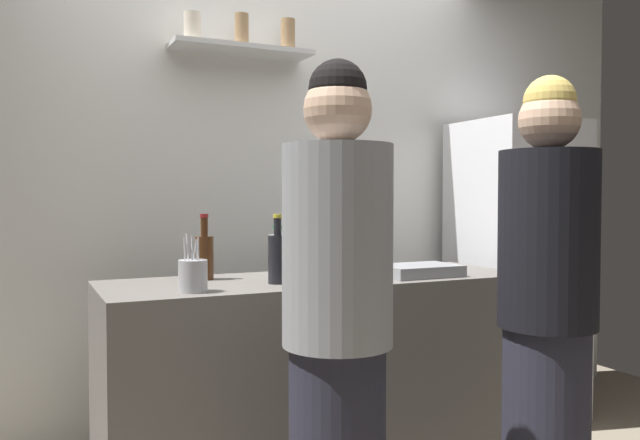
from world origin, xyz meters
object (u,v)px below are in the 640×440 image
wine_bottle_amber_glass (204,255)px  wine_bottle_green_glass (305,248)px  wine_bottle_dark_glass (278,257)px  refrigerator (516,268)px  person_grey_hoodie (337,333)px  water_bottle_plastic (279,252)px  baking_pan (419,270)px  person_blonde (547,316)px  utensil_holder (193,276)px

wine_bottle_amber_glass → wine_bottle_green_glass: wine_bottle_green_glass is taller
wine_bottle_amber_glass → wine_bottle_dark_glass: bearing=-46.4°
wine_bottle_dark_glass → wine_bottle_green_glass: (0.25, 0.29, 0.01)m
refrigerator → wine_bottle_dark_glass: (-1.61, -0.41, 0.16)m
person_grey_hoodie → wine_bottle_amber_glass: bearing=135.6°
wine_bottle_dark_glass → wine_bottle_green_glass: 0.38m
refrigerator → water_bottle_plastic: refrigerator is taller
baking_pan → person_grey_hoodie: (-0.72, -0.63, -0.09)m
person_blonde → person_grey_hoodie: bearing=91.9°
person_grey_hoodie → wine_bottle_dark_glass: bearing=119.5°
wine_bottle_dark_glass → person_grey_hoodie: 0.69m
water_bottle_plastic → person_blonde: bearing=-60.3°
wine_bottle_dark_glass → wine_bottle_green_glass: wine_bottle_green_glass is taller
baking_pan → wine_bottle_amber_glass: bearing=162.4°
wine_bottle_green_glass → person_blonde: person_blonde is taller
utensil_holder → person_grey_hoodie: (0.31, -0.58, -0.13)m
baking_pan → utensil_holder: size_ratio=1.56×
utensil_holder → wine_bottle_dark_glass: wine_bottle_dark_glass is taller
wine_bottle_dark_glass → water_bottle_plastic: size_ratio=1.27×
baking_pan → utensil_holder: 1.02m
utensil_holder → person_grey_hoodie: 0.66m
refrigerator → wine_bottle_green_glass: size_ratio=5.36×
wine_bottle_dark_glass → person_grey_hoodie: bearing=-95.3°
wine_bottle_amber_glass → person_grey_hoodie: size_ratio=0.17×
wine_bottle_dark_glass → wine_bottle_amber_glass: (-0.24, 0.25, -0.00)m
wine_bottle_green_glass → person_grey_hoodie: person_grey_hoodie is taller
baking_pan → wine_bottle_dark_glass: size_ratio=1.21×
water_bottle_plastic → person_grey_hoodie: size_ratio=0.13×
baking_pan → person_grey_hoodie: size_ratio=0.21×
refrigerator → water_bottle_plastic: (-1.48, -0.10, 0.15)m
refrigerator → wine_bottle_dark_glass: size_ratio=5.89×
baking_pan → wine_bottle_green_glass: size_ratio=1.10×
water_bottle_plastic → person_grey_hoodie: (-0.19, -0.98, -0.17)m
wine_bottle_dark_glass → utensil_holder: bearing=-166.9°
wine_bottle_dark_glass → wine_bottle_amber_glass: bearing=133.6°
utensil_holder → refrigerator: bearing=14.2°
baking_pan → wine_bottle_dark_glass: 0.66m
wine_bottle_dark_glass → person_blonde: size_ratio=0.17×
person_blonde → water_bottle_plastic: bearing=36.3°
baking_pan → person_blonde: (0.07, -0.69, -0.09)m
wine_bottle_dark_glass → wine_bottle_green_glass: bearing=49.4°
wine_bottle_amber_glass → wine_bottle_green_glass: size_ratio=0.90×
utensil_holder → person_grey_hoodie: person_grey_hoodie is taller
wine_bottle_green_glass → person_grey_hoodie: 1.02m
refrigerator → wine_bottle_amber_glass: (-1.84, -0.17, 0.16)m
wine_bottle_dark_glass → person_blonde: person_blonde is taller
refrigerator → utensil_holder: (-1.98, -0.50, 0.12)m
wine_bottle_amber_glass → water_bottle_plastic: (0.37, 0.07, -0.01)m
utensil_holder → wine_bottle_dark_glass: size_ratio=0.78×
utensil_holder → wine_bottle_green_glass: 0.72m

